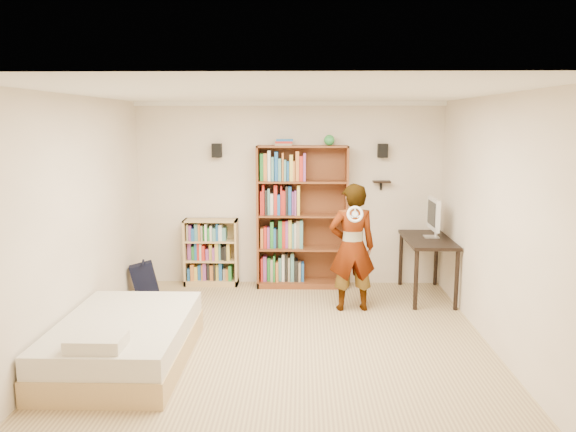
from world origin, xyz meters
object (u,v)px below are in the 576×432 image
computer_desk (427,267)px  daybed (124,336)px  low_bookshelf (211,252)px  tall_bookshelf (302,217)px  person (352,247)px

computer_desk → daybed: bearing=-147.3°
low_bookshelf → daybed: low_bookshelf is taller
tall_bookshelf → person: (0.64, -1.04, -0.21)m
tall_bookshelf → person: bearing=-58.3°
tall_bookshelf → computer_desk: 1.90m
low_bookshelf → person: (1.99, -1.08, 0.33)m
low_bookshelf → computer_desk: low_bookshelf is taller
daybed → person: (2.43, 1.69, 0.54)m
tall_bookshelf → low_bookshelf: 1.46m
tall_bookshelf → low_bookshelf: tall_bookshelf is taller
tall_bookshelf → daybed: bearing=-123.3°
low_bookshelf → person: size_ratio=0.60×
tall_bookshelf → computer_desk: size_ratio=1.70×
low_bookshelf → tall_bookshelf: bearing=-1.8°
tall_bookshelf → low_bookshelf: bearing=178.2°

